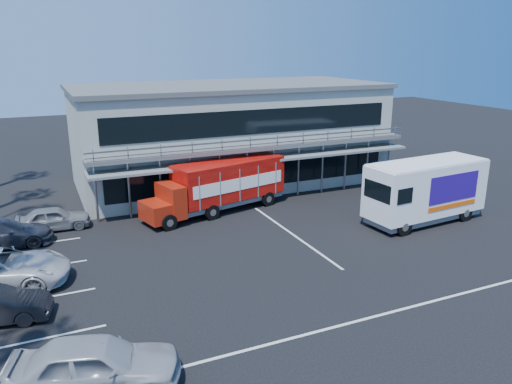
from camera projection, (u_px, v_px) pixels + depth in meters
name	position (u px, v px, depth m)	size (l,w,h in m)	color
ground	(285.00, 261.00, 24.10)	(120.00, 120.00, 0.00)	black
building	(230.00, 133.00, 37.31)	(22.40, 12.00, 7.30)	#A1A799
red_truck	(221.00, 185.00, 30.83)	(9.59, 4.37, 3.15)	#991D0C
white_van	(425.00, 190.00, 28.93)	(7.60, 3.13, 3.63)	white
parked_car_a	(95.00, 365.00, 14.88)	(2.03, 5.05, 1.72)	#9D9FA3
parked_car_d	(1.00, 233.00, 25.63)	(2.02, 4.96, 1.44)	#2D303C
parked_car_e	(54.00, 218.00, 27.99)	(1.58, 3.92, 1.33)	slate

